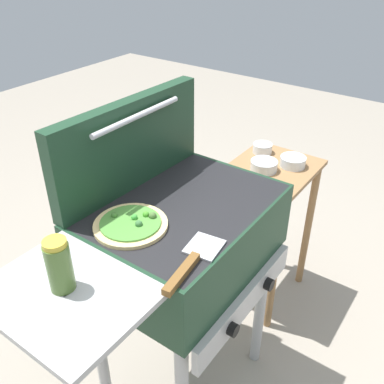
% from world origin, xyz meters
% --- Properties ---
extents(ground_plane, '(8.00, 8.00, 0.00)m').
position_xyz_m(ground_plane, '(0.00, 0.00, 0.00)').
color(ground_plane, gray).
extents(grill, '(0.96, 0.53, 0.90)m').
position_xyz_m(grill, '(-0.01, -0.00, 0.76)').
color(grill, '#193823').
rests_on(grill, ground_plane).
extents(grill_lid_open, '(0.63, 0.09, 0.30)m').
position_xyz_m(grill_lid_open, '(0.00, 0.21, 1.05)').
color(grill_lid_open, '#193823').
rests_on(grill_lid_open, grill).
extents(pizza_veggie, '(0.22, 0.22, 0.03)m').
position_xyz_m(pizza_veggie, '(-0.19, 0.05, 0.91)').
color(pizza_veggie, '#E0C17F').
rests_on(pizza_veggie, grill).
extents(sauce_jar, '(0.06, 0.06, 0.15)m').
position_xyz_m(sauce_jar, '(-0.47, 0.02, 0.97)').
color(sauce_jar, '#4C6B2D').
rests_on(sauce_jar, grill).
extents(spatula, '(0.27, 0.10, 0.02)m').
position_xyz_m(spatula, '(-0.22, -0.19, 0.91)').
color(spatula, '#B7BABF').
rests_on(spatula, grill).
extents(prep_table, '(0.44, 0.36, 0.74)m').
position_xyz_m(prep_table, '(0.66, 0.00, 0.53)').
color(prep_table, olive).
rests_on(prep_table, ground_plane).
extents(topping_bowl_near, '(0.12, 0.12, 0.04)m').
position_xyz_m(topping_bowl_near, '(0.62, 0.02, 0.76)').
color(topping_bowl_near, silver).
rests_on(topping_bowl_near, prep_table).
extents(topping_bowl_far, '(0.11, 0.11, 0.04)m').
position_xyz_m(topping_bowl_far, '(0.73, -0.07, 0.76)').
color(topping_bowl_far, silver).
rests_on(topping_bowl_far, prep_table).
extents(topping_bowl_middle, '(0.09, 0.09, 0.04)m').
position_xyz_m(topping_bowl_middle, '(0.77, 0.11, 0.76)').
color(topping_bowl_middle, silver).
rests_on(topping_bowl_middle, prep_table).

